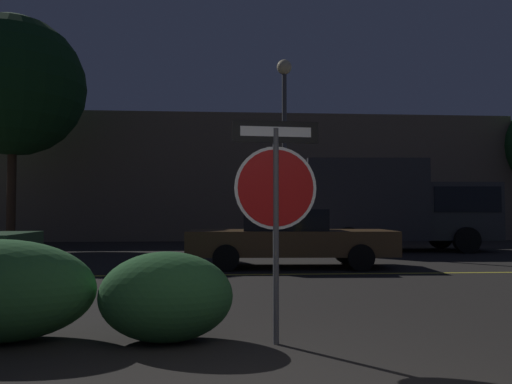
% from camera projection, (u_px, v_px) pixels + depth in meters
% --- Properties ---
extents(road_center_stripe, '(42.48, 0.12, 0.01)m').
position_uv_depth(road_center_stripe, '(244.00, 275.00, 10.47)').
color(road_center_stripe, gold).
rests_on(road_center_stripe, ground_plane).
extents(stop_sign, '(0.88, 0.10, 2.23)m').
position_uv_depth(stop_sign, '(276.00, 187.00, 5.01)').
color(stop_sign, '#4C4C51').
rests_on(stop_sign, ground_plane).
extents(hedge_bush_2, '(1.35, 0.91, 0.91)m').
position_uv_depth(hedge_bush_2, '(166.00, 297.00, 5.04)').
color(hedge_bush_2, '#285B2D').
rests_on(hedge_bush_2, ground_plane).
extents(passing_car_3, '(5.01, 2.08, 1.38)m').
position_uv_depth(passing_car_3, '(289.00, 238.00, 11.96)').
color(passing_car_3, brown).
rests_on(passing_car_3, ground_plane).
extents(delivery_truck, '(6.48, 2.75, 3.07)m').
position_uv_depth(delivery_truck, '(396.00, 204.00, 17.11)').
color(delivery_truck, '#2D2D33').
rests_on(delivery_truck, ground_plane).
extents(street_lamp, '(0.52, 0.52, 6.61)m').
position_uv_depth(street_lamp, '(284.00, 117.00, 17.20)').
color(street_lamp, '#4C4C51').
rests_on(street_lamp, ground_plane).
extents(tree_0, '(5.24, 5.24, 8.67)m').
position_uv_depth(tree_0, '(14.00, 86.00, 18.66)').
color(tree_0, '#422D1E').
rests_on(tree_0, ground_plane).
extents(building_backdrop, '(26.80, 4.07, 5.91)m').
position_uv_depth(building_backdrop, '(229.00, 179.00, 24.76)').
color(building_backdrop, '#6B5B4C').
rests_on(building_backdrop, ground_plane).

